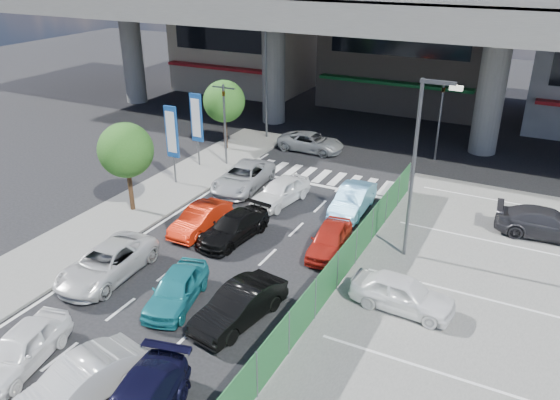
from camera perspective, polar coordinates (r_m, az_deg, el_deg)
The scene contains 30 objects.
ground at distance 23.22m, azimuth -8.38°, elevation -8.42°, with size 120.00×120.00×0.00m, color black.
parking_lot at distance 21.65m, azimuth 20.40°, elevation -12.58°, with size 12.00×28.00×0.06m, color #5E5D5B.
sidewalk_left at distance 29.86m, azimuth -15.09°, elevation -1.01°, with size 4.00×30.00×0.12m, color #5E5D5B.
fence_run at distance 21.30m, azimuth 4.99°, elevation -8.68°, with size 0.16×22.00×1.80m, color #1F5C2C, non-canonical shape.
expressway at distance 39.58m, azimuth 10.20°, elevation 18.81°, with size 64.00×14.00×10.75m.
building_west at distance 55.39m, azimuth -3.39°, elevation 18.36°, with size 12.00×10.90×13.00m.
building_center at distance 50.23m, azimuth 14.08°, elevation 18.21°, with size 14.00×10.90×15.00m.
traffic_light_left at distance 34.03m, azimuth -5.87°, elevation 9.86°, with size 1.60×1.24×5.20m.
traffic_light_right at distance 36.21m, azimuth 16.57°, elevation 9.88°, with size 1.60×1.24×5.20m.
street_lamp_right at distance 23.43m, azimuth 14.30°, elevation 4.43°, with size 1.65×0.22×8.00m.
street_lamp_left at distance 38.94m, azimuth -1.24°, elevation 13.13°, with size 1.65×0.22×8.00m.
signboard_near at distance 31.71m, azimuth -11.24°, elevation 6.76°, with size 0.80×0.14×4.70m.
signboard_far at distance 34.22m, azimuth -8.72°, elevation 8.27°, with size 0.80×0.14×4.70m.
tree_near at distance 28.62m, azimuth -15.82°, elevation 5.00°, with size 2.80×2.80×4.80m.
tree_far at distance 37.04m, azimuth -5.86°, elevation 10.21°, with size 2.80×2.80×4.80m.
van_white_back_left at distance 20.45m, azimuth -25.41°, elevation -13.80°, with size 1.55×3.86×1.32m, color white.
hatch_white_back_mid at distance 18.39m, azimuth -20.25°, elevation -17.51°, with size 1.46×4.19×1.38m, color silver.
sedan_white_mid_left at distance 24.05m, azimuth -17.67°, elevation -6.28°, with size 2.24×4.85×1.35m, color silver.
taxi_teal_mid at distance 21.72m, azimuth -10.78°, elevation -9.10°, with size 1.56×3.87×1.32m, color teal.
hatch_black_mid_right at distance 20.47m, azimuth -4.27°, elevation -10.92°, with size 1.46×4.19×1.38m, color black.
taxi_orange_left at distance 26.89m, azimuth -8.30°, elevation -1.96°, with size 1.34×3.84×1.27m, color red.
sedan_black_mid at distance 25.95m, azimuth -4.87°, elevation -2.86°, with size 1.72×4.23×1.23m, color black.
taxi_orange_right at distance 24.84m, azimuth 5.22°, elevation -4.13°, with size 1.53×3.80×1.30m, color red.
wagon_silver_front_left at distance 31.41m, azimuth -3.87°, elevation 2.40°, with size 2.29×4.97×1.38m, color #A6A9AD.
sedan_white_front_mid at distance 29.52m, azimuth 0.05°, elevation 0.94°, with size 1.63×4.04×1.38m, color white.
kei_truck_front_right at distance 28.73m, azimuth 7.61°, elevation 0.02°, with size 1.46×4.19×1.38m, color #68AFE2.
crossing_wagon_silver at distance 37.48m, azimuth 3.26°, elevation 6.07°, with size 2.07×4.50×1.25m, color #94989B.
parked_sedan_white at distance 21.47m, azimuth 12.68°, elevation -9.49°, with size 1.60×3.97×1.35m, color white.
parked_sedan_dgrey at distance 28.86m, azimuth 26.14°, elevation -2.24°, with size 1.90×4.68×1.36m, color #2E2D32.
traffic_cone at distance 23.03m, azimuth 10.75°, elevation -7.80°, with size 0.33×0.33×0.64m, color red.
Camera 1 is at (11.70, -15.61, 12.59)m, focal length 35.00 mm.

